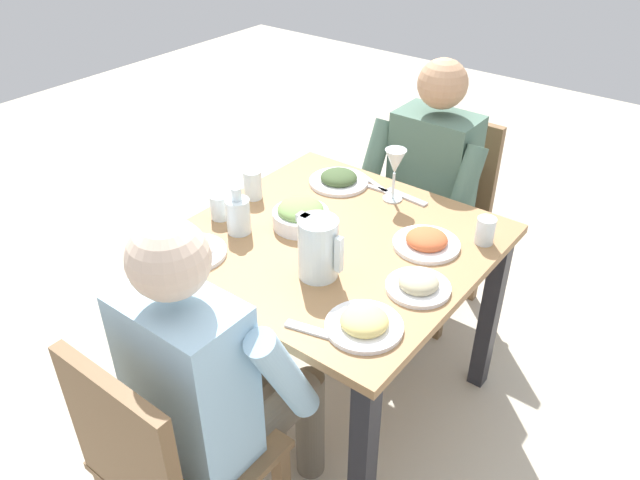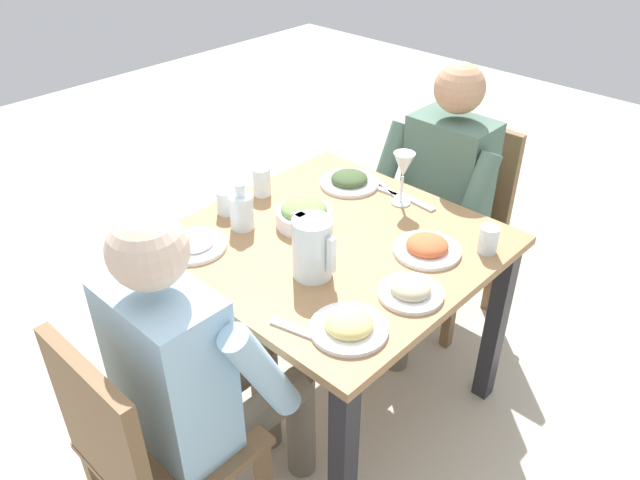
{
  "view_description": "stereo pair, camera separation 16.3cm",
  "coord_description": "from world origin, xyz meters",
  "px_view_note": "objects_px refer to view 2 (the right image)",
  "views": [
    {
      "loc": [
        0.99,
        -1.36,
        1.84
      ],
      "look_at": [
        -0.02,
        -0.04,
        0.74
      ],
      "focal_mm": 34.68,
      "sensor_mm": 36.0,
      "label": 1
    },
    {
      "loc": [
        1.12,
        -1.26,
        1.84
      ],
      "look_at": [
        -0.02,
        -0.04,
        0.74
      ],
      "focal_mm": 34.68,
      "sensor_mm": 36.0,
      "label": 2
    }
  ],
  "objects_px": {
    "plate_yoghurt": "(193,244)",
    "water_glass_near_left": "(262,182)",
    "chair_near": "(145,448)",
    "diner_near": "(201,368)",
    "salad_bowl": "(304,214)",
    "water_glass_far_right": "(226,202)",
    "diner_far": "(434,200)",
    "plate_rice_curry": "(427,247)",
    "chair_far": "(457,212)",
    "plate_dolmas": "(349,180)",
    "water_pitcher": "(313,248)",
    "plate_beans": "(411,290)",
    "water_glass_center": "(488,240)",
    "wine_glass": "(403,168)",
    "oil_carafe": "(242,213)",
    "plate_fries": "(349,325)",
    "dining_table": "(334,268)"
  },
  "relations": [
    {
      "from": "plate_yoghurt",
      "to": "water_glass_near_left",
      "type": "height_order",
      "value": "water_glass_near_left"
    },
    {
      "from": "chair_near",
      "to": "diner_near",
      "type": "relative_size",
      "value": 0.74
    },
    {
      "from": "salad_bowl",
      "to": "water_glass_far_right",
      "type": "xyz_separation_m",
      "value": [
        -0.25,
        -0.13,
        0.0
      ]
    },
    {
      "from": "diner_far",
      "to": "plate_rice_curry",
      "type": "height_order",
      "value": "diner_far"
    },
    {
      "from": "chair_far",
      "to": "plate_rice_curry",
      "type": "distance_m",
      "value": 0.76
    },
    {
      "from": "plate_dolmas",
      "to": "plate_rice_curry",
      "type": "bearing_deg",
      "value": -19.94
    },
    {
      "from": "water_pitcher",
      "to": "water_glass_near_left",
      "type": "relative_size",
      "value": 1.78
    },
    {
      "from": "water_pitcher",
      "to": "plate_yoghurt",
      "type": "height_order",
      "value": "water_pitcher"
    },
    {
      "from": "plate_beans",
      "to": "water_glass_center",
      "type": "distance_m",
      "value": 0.35
    },
    {
      "from": "chair_near",
      "to": "wine_glass",
      "type": "xyz_separation_m",
      "value": [
        -0.04,
        1.14,
        0.39
      ]
    },
    {
      "from": "water_glass_far_right",
      "to": "water_pitcher",
      "type": "bearing_deg",
      "value": -6.64
    },
    {
      "from": "water_pitcher",
      "to": "wine_glass",
      "type": "bearing_deg",
      "value": 97.28
    },
    {
      "from": "plate_beans",
      "to": "water_glass_near_left",
      "type": "bearing_deg",
      "value": 171.83
    },
    {
      "from": "water_glass_center",
      "to": "wine_glass",
      "type": "xyz_separation_m",
      "value": [
        -0.38,
        0.06,
        0.1
      ]
    },
    {
      "from": "diner_far",
      "to": "plate_dolmas",
      "type": "distance_m",
      "value": 0.37
    },
    {
      "from": "water_glass_center",
      "to": "chair_far",
      "type": "bearing_deg",
      "value": 127.94
    },
    {
      "from": "water_glass_near_left",
      "to": "wine_glass",
      "type": "bearing_deg",
      "value": 36.15
    },
    {
      "from": "salad_bowl",
      "to": "plate_beans",
      "type": "relative_size",
      "value": 0.99
    },
    {
      "from": "chair_near",
      "to": "oil_carafe",
      "type": "xyz_separation_m",
      "value": [
        -0.33,
        0.65,
        0.3
      ]
    },
    {
      "from": "plate_beans",
      "to": "oil_carafe",
      "type": "xyz_separation_m",
      "value": [
        -0.63,
        -0.09,
        0.04
      ]
    },
    {
      "from": "water_pitcher",
      "to": "water_glass_far_right",
      "type": "height_order",
      "value": "water_pitcher"
    },
    {
      "from": "plate_fries",
      "to": "salad_bowl",
      "type": "bearing_deg",
      "value": 147.13
    },
    {
      "from": "plate_dolmas",
      "to": "wine_glass",
      "type": "bearing_deg",
      "value": 5.19
    },
    {
      "from": "plate_beans",
      "to": "water_glass_far_right",
      "type": "xyz_separation_m",
      "value": [
        -0.74,
        -0.07,
        0.03
      ]
    },
    {
      "from": "plate_rice_curry",
      "to": "chair_far",
      "type": "bearing_deg",
      "value": 112.47
    },
    {
      "from": "diner_far",
      "to": "plate_dolmas",
      "type": "height_order",
      "value": "diner_far"
    },
    {
      "from": "chair_near",
      "to": "water_glass_near_left",
      "type": "height_order",
      "value": "chair_near"
    },
    {
      "from": "plate_yoghurt",
      "to": "plate_fries",
      "type": "height_order",
      "value": "plate_fries"
    },
    {
      "from": "salad_bowl",
      "to": "plate_beans",
      "type": "bearing_deg",
      "value": -7.25
    },
    {
      "from": "chair_far",
      "to": "dining_table",
      "type": "bearing_deg",
      "value": -89.25
    },
    {
      "from": "chair_far",
      "to": "oil_carafe",
      "type": "distance_m",
      "value": 1.04
    },
    {
      "from": "chair_near",
      "to": "chair_far",
      "type": "distance_m",
      "value": 1.61
    },
    {
      "from": "oil_carafe",
      "to": "plate_fries",
      "type": "bearing_deg",
      "value": -13.67
    },
    {
      "from": "plate_fries",
      "to": "water_glass_far_right",
      "type": "height_order",
      "value": "water_glass_far_right"
    },
    {
      "from": "salad_bowl",
      "to": "plate_yoghurt",
      "type": "xyz_separation_m",
      "value": [
        -0.16,
        -0.34,
        -0.03
      ]
    },
    {
      "from": "salad_bowl",
      "to": "water_glass_far_right",
      "type": "bearing_deg",
      "value": -153.01
    },
    {
      "from": "diner_near",
      "to": "water_glass_far_right",
      "type": "relative_size",
      "value": 13.19
    },
    {
      "from": "water_glass_far_right",
      "to": "wine_glass",
      "type": "height_order",
      "value": "wine_glass"
    },
    {
      "from": "diner_far",
      "to": "plate_beans",
      "type": "xyz_separation_m",
      "value": [
        0.36,
        -0.66,
        0.12
      ]
    },
    {
      "from": "chair_near",
      "to": "wine_glass",
      "type": "relative_size",
      "value": 4.38
    },
    {
      "from": "plate_rice_curry",
      "to": "water_glass_center",
      "type": "relative_size",
      "value": 2.41
    },
    {
      "from": "diner_near",
      "to": "water_glass_center",
      "type": "height_order",
      "value": "diner_near"
    },
    {
      "from": "diner_far",
      "to": "plate_yoghurt",
      "type": "bearing_deg",
      "value": -106.88
    },
    {
      "from": "salad_bowl",
      "to": "plate_dolmas",
      "type": "relative_size",
      "value": 0.85
    },
    {
      "from": "plate_beans",
      "to": "wine_glass",
      "type": "relative_size",
      "value": 0.97
    },
    {
      "from": "diner_far",
      "to": "plate_fries",
      "type": "height_order",
      "value": "diner_far"
    },
    {
      "from": "chair_far",
      "to": "plate_dolmas",
      "type": "bearing_deg",
      "value": -112.78
    },
    {
      "from": "plate_fries",
      "to": "water_glass_far_right",
      "type": "distance_m",
      "value": 0.73
    },
    {
      "from": "dining_table",
      "to": "plate_rice_curry",
      "type": "distance_m",
      "value": 0.33
    },
    {
      "from": "diner_near",
      "to": "plate_rice_curry",
      "type": "distance_m",
      "value": 0.79
    }
  ]
}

